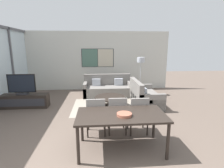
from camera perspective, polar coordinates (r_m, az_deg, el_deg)
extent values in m
cube|color=silver|center=(8.59, -5.93, 7.50)|extent=(7.29, 0.06, 2.80)
cube|color=#2D2D33|center=(8.54, -4.68, 8.50)|extent=(1.55, 0.01, 0.88)
cube|color=#4C7060|center=(8.54, -7.25, 8.45)|extent=(0.74, 0.02, 0.84)
cube|color=beige|center=(8.54, -2.12, 8.54)|extent=(0.74, 0.02, 0.84)
cube|color=#515156|center=(7.81, -29.78, 5.53)|extent=(0.07, 0.08, 2.80)
cube|color=gray|center=(6.25, -0.63, -7.26)|extent=(2.60, 1.91, 0.01)
cube|color=black|center=(6.82, -26.94, -4.92)|extent=(1.68, 0.43, 0.47)
cube|color=#2D2D33|center=(6.63, -27.63, -5.46)|extent=(1.55, 0.01, 0.26)
cube|color=#2D2D33|center=(6.75, -27.14, -2.81)|extent=(0.36, 0.20, 0.05)
cube|color=#2D2D33|center=(6.74, -27.20, -2.28)|extent=(0.06, 0.03, 0.08)
cube|color=black|center=(6.68, -27.44, 0.18)|extent=(0.91, 0.04, 0.63)
cube|color=black|center=(6.66, -27.51, 0.14)|extent=(0.85, 0.01, 0.57)
cube|color=slate|center=(7.50, -1.38, -2.34)|extent=(2.05, 0.88, 0.42)
cube|color=slate|center=(7.79, -1.55, 0.02)|extent=(2.05, 0.16, 0.90)
cube|color=slate|center=(7.48, -8.69, -1.79)|extent=(0.14, 0.88, 0.60)
cube|color=slate|center=(7.59, 5.81, -1.52)|extent=(0.14, 0.88, 0.60)
cube|color=#B2B7C1|center=(7.58, -5.14, 0.57)|extent=(0.36, 0.12, 0.30)
cube|color=#B2B7C1|center=(7.63, 2.16, 0.69)|extent=(0.36, 0.12, 0.30)
cube|color=slate|center=(6.49, 10.94, -4.83)|extent=(0.88, 1.64, 0.42)
cube|color=slate|center=(6.34, 7.88, -2.90)|extent=(0.16, 1.64, 0.90)
cube|color=slate|center=(5.79, 12.96, -6.10)|extent=(0.88, 0.14, 0.60)
cube|color=slate|center=(7.17, 9.37, -2.43)|extent=(0.88, 0.14, 0.60)
cube|color=#B2B7C1|center=(6.00, 10.36, -2.63)|extent=(0.12, 0.36, 0.30)
cylinder|color=black|center=(6.25, -0.63, -7.16)|extent=(0.48, 0.48, 0.03)
cylinder|color=black|center=(6.21, -0.63, -5.92)|extent=(0.19, 0.19, 0.32)
cylinder|color=black|center=(6.15, -0.63, -4.34)|extent=(1.07, 1.07, 0.04)
cube|color=black|center=(3.51, 3.00, -10.01)|extent=(1.75, 0.93, 0.04)
cylinder|color=black|center=(3.31, -11.04, -19.15)|extent=(0.06, 0.06, 0.73)
cylinder|color=black|center=(3.53, 17.79, -17.46)|extent=(0.06, 0.06, 0.73)
cylinder|color=black|center=(4.03, -9.79, -13.19)|extent=(0.06, 0.06, 0.73)
cylinder|color=black|center=(4.20, 13.52, -12.22)|extent=(0.06, 0.06, 0.73)
cube|color=gray|center=(4.28, -5.22, -10.35)|extent=(0.46, 0.46, 0.06)
cube|color=gray|center=(3.99, -5.31, -8.08)|extent=(0.42, 0.05, 0.45)
cylinder|color=black|center=(4.20, -7.99, -14.42)|extent=(0.04, 0.04, 0.42)
cylinder|color=black|center=(4.19, -2.35, -14.34)|extent=(0.04, 0.04, 0.42)
cylinder|color=black|center=(4.56, -7.72, -12.19)|extent=(0.04, 0.04, 0.42)
cylinder|color=black|center=(4.56, -2.57, -12.11)|extent=(0.04, 0.04, 0.42)
cube|color=gray|center=(4.33, 1.58, -10.01)|extent=(0.46, 0.46, 0.06)
cube|color=gray|center=(4.05, 1.92, -7.74)|extent=(0.42, 0.05, 0.45)
cylinder|color=black|center=(4.23, -0.91, -14.10)|extent=(0.04, 0.04, 0.42)
cylinder|color=black|center=(4.27, 4.61, -13.86)|extent=(0.04, 0.04, 0.42)
cylinder|color=black|center=(4.59, -1.26, -11.91)|extent=(0.04, 0.04, 0.42)
cylinder|color=black|center=(4.63, 3.80, -11.72)|extent=(0.04, 0.04, 0.42)
cube|color=gray|center=(4.37, 8.34, -9.94)|extent=(0.46, 0.46, 0.06)
cube|color=gray|center=(4.09, 9.10, -7.68)|extent=(0.42, 0.05, 0.45)
cylinder|color=black|center=(4.25, 6.15, -14.06)|extent=(0.04, 0.04, 0.42)
cylinder|color=black|center=(4.34, 11.50, -13.67)|extent=(0.04, 0.04, 0.42)
cylinder|color=black|center=(4.60, 5.20, -11.89)|extent=(0.04, 0.04, 0.42)
cylinder|color=black|center=(4.69, 10.13, -11.59)|extent=(0.04, 0.04, 0.42)
cylinder|color=#995642|center=(3.40, 4.02, -9.91)|extent=(0.29, 0.29, 0.05)
torus|color=#995642|center=(3.40, 4.03, -9.63)|extent=(0.29, 0.29, 0.02)
cylinder|color=#2D2D33|center=(7.92, 9.04, -3.19)|extent=(0.28, 0.28, 0.02)
cylinder|color=#B7B7BC|center=(7.76, 9.21, 1.86)|extent=(0.03, 0.03, 1.39)
cylinder|color=#B2B7C1|center=(7.66, 9.41, 7.80)|extent=(0.32, 0.32, 0.22)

